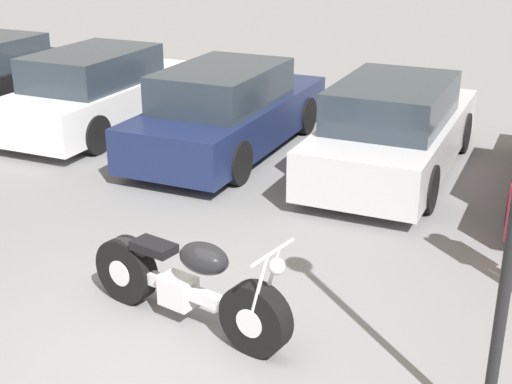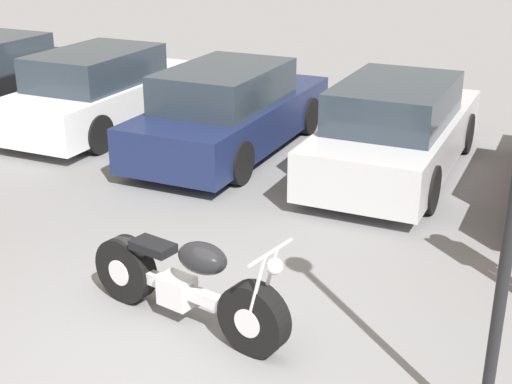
{
  "view_description": "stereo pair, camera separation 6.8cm",
  "coord_description": "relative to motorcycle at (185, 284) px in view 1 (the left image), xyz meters",
  "views": [
    {
      "loc": [
        2.98,
        -4.65,
        3.74
      ],
      "look_at": [
        -0.02,
        2.01,
        0.85
      ],
      "focal_mm": 50.0,
      "sensor_mm": 36.0,
      "label": 1
    },
    {
      "loc": [
        3.04,
        -4.62,
        3.74
      ],
      "look_at": [
        -0.02,
        2.01,
        0.85
      ],
      "focal_mm": 50.0,
      "sensor_mm": 36.0,
      "label": 2
    }
  ],
  "objects": [
    {
      "name": "parked_car_silver",
      "position": [
        0.74,
        5.05,
        0.25
      ],
      "size": [
        1.8,
        4.52,
        1.45
      ],
      "color": "#BCBCC1",
      "rests_on": "ground_plane"
    },
    {
      "name": "parked_car_navy",
      "position": [
        -1.99,
        4.95,
        0.25
      ],
      "size": [
        1.8,
        4.52,
        1.45
      ],
      "color": "#19234C",
      "rests_on": "ground_plane"
    },
    {
      "name": "ground_plane",
      "position": [
        0.09,
        -0.53,
        -0.43
      ],
      "size": [
        60.0,
        60.0,
        0.0
      ],
      "primitive_type": "plane",
      "color": "slate"
    },
    {
      "name": "parked_car_white",
      "position": [
        -4.72,
        5.25,
        0.25
      ],
      "size": [
        1.8,
        4.52,
        1.45
      ],
      "color": "white",
      "rests_on": "ground_plane"
    },
    {
      "name": "motorcycle",
      "position": [
        0.0,
        0.0,
        0.0
      ],
      "size": [
        2.29,
        0.86,
        1.07
      ],
      "color": "black",
      "rests_on": "ground_plane"
    }
  ]
}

